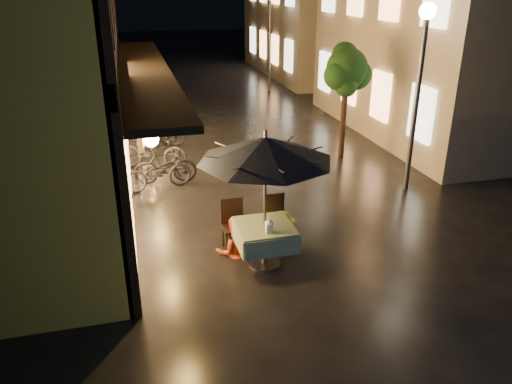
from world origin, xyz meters
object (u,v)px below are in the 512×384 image
object	(u,v)px
cafe_table	(265,235)
person_orange	(234,218)
table_lantern	(269,225)
bicycle_0	(157,172)
streetlamp_near	(421,66)
person_yellow	(282,213)
patio_umbrella	(265,149)

from	to	relation	value
cafe_table	person_orange	bearing A→B (deg)	128.34
table_lantern	person_orange	size ratio (longest dim) A/B	0.18
cafe_table	bicycle_0	xyz separation A→B (m)	(-1.55, 3.97, -0.15)
streetlamp_near	bicycle_0	distance (m)	6.45
person_yellow	bicycle_0	size ratio (longest dim) A/B	0.85
table_lantern	person_orange	xyz separation A→B (m)	(-0.43, 0.82, -0.21)
cafe_table	table_lantern	world-z (taller)	table_lantern
person_yellow	bicycle_0	bearing A→B (deg)	-45.20
table_lantern	bicycle_0	bearing A→B (deg)	110.07
streetlamp_near	person_orange	size ratio (longest dim) A/B	3.00
streetlamp_near	person_orange	xyz separation A→B (m)	(-4.65, -1.95, -2.21)
streetlamp_near	bicycle_0	bearing A→B (deg)	165.63
bicycle_0	patio_umbrella	bearing A→B (deg)	-171.36
person_orange	patio_umbrella	bearing A→B (deg)	129.21
person_orange	person_yellow	bearing A→B (deg)	179.69
cafe_table	person_yellow	xyz separation A→B (m)	(0.47, 0.53, 0.12)
cafe_table	streetlamp_near	bearing A→B (deg)	30.63
patio_umbrella	person_orange	size ratio (longest dim) A/B	1.75
table_lantern	person_yellow	bearing A→B (deg)	59.68
streetlamp_near	bicycle_0	world-z (taller)	streetlamp_near
patio_umbrella	cafe_table	bearing A→B (deg)	26.57
streetlamp_near	bicycle_0	size ratio (longest dim) A/B	2.53
streetlamp_near	table_lantern	size ratio (longest dim) A/B	16.92
table_lantern	bicycle_0	world-z (taller)	table_lantern
patio_umbrella	table_lantern	distance (m)	1.26
cafe_table	person_yellow	distance (m)	0.72
streetlamp_near	person_yellow	world-z (taller)	streetlamp_near
person_orange	bicycle_0	distance (m)	3.61
person_yellow	bicycle_0	xyz separation A→B (m)	(-2.02, 3.44, -0.27)
cafe_table	person_orange	xyz separation A→B (m)	(-0.43, 0.55, 0.12)
person_yellow	bicycle_0	world-z (taller)	person_yellow
streetlamp_near	cafe_table	distance (m)	5.42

